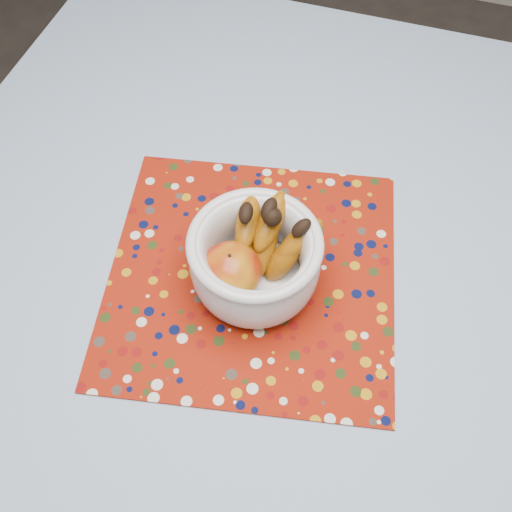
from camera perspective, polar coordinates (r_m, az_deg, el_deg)
name	(u,v)px	position (r m, az deg, el deg)	size (l,w,h in m)	color
table	(292,294)	(1.02, 3.44, -3.59)	(1.20, 1.20, 0.75)	brown
tablecloth	(295,268)	(0.95, 3.69, -1.17)	(1.32, 1.32, 0.01)	slate
placemat	(252,274)	(0.93, -0.40, -1.75)	(0.44, 0.44, 0.00)	maroon
fruit_bowl	(258,255)	(0.87, 0.21, 0.12)	(0.21, 0.20, 0.15)	silver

